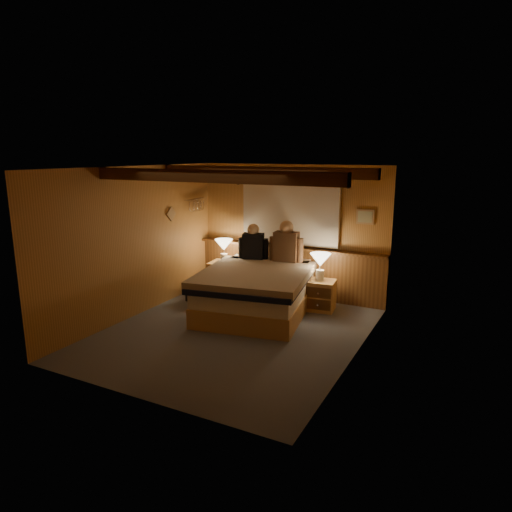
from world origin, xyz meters
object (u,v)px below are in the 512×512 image
Objects in this scene: person_left at (253,244)px; duffel_bag at (202,293)px; nightstand_left at (224,277)px; bed at (257,290)px; lamp_left at (224,246)px; nightstand_right at (321,295)px; lamp_right at (320,261)px; person_right at (286,245)px.

person_left is 1.20× the size of duffel_bag.
person_left reaches higher than nightstand_left.
bed reaches higher than duffel_bag.
bed is 5.49× the size of lamp_left.
lamp_right reaches higher than nightstand_right.
lamp_right is (0.86, 0.64, 0.45)m from bed.
person_left is (0.66, -0.06, 0.70)m from nightstand_left.
lamp_right is at bearing -19.35° from person_left.
nightstand_right is (0.89, 0.61, -0.13)m from bed.
person_right is (-0.68, 0.14, 0.20)m from lamp_right.
duffel_bag is (-1.31, -0.72, -0.87)m from person_right.
bed is 4.69× the size of nightstand_right.
lamp_left is (-1.97, 0.14, 0.63)m from nightstand_right.
person_left is at bearing 169.00° from nightstand_right.
person_right is (-0.71, 0.17, 0.78)m from nightstand_right.
lamp_left is 0.59× the size of person_right.
person_right reaches higher than lamp_right.
lamp_left is at bearing -31.41° from nightstand_left.
nightstand_left is 1.33× the size of lamp_left.
nightstand_right is 1.51m from person_left.
person_left is (-1.29, 0.05, 0.16)m from lamp_right.
nightstand_left reaches higher than duffel_bag.
duffel_bag is at bearing -157.05° from person_right.
nightstand_left is 1.46m from person_right.
lamp_right is 0.83× the size of duffel_bag.
person_left is (-0.43, 0.70, 0.61)m from bed.
bed is 1.02m from person_left.
nightstand_left is at bearing 155.46° from lamp_left.
person_right is at bearing 67.00° from bed.
nightstand_right is 0.93× the size of duffel_bag.
nightstand_left is at bearing 176.63° from lamp_right.
nightstand_left is 0.88× the size of person_left.
lamp_left is at bearing 168.46° from nightstand_right.
person_right is at bearing 1.14° from lamp_left.
lamp_right is (1.94, -0.11, 0.54)m from nightstand_left.
nightstand_right is at bearing -4.11° from lamp_left.
lamp_left reaches higher than nightstand_left.
person_right reaches higher than nightstand_left.
person_left reaches higher than lamp_left.
nightstand_right is 2.10m from duffel_bag.
lamp_left is 1.27m from person_right.
bed is at bearing -108.75° from person_right.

